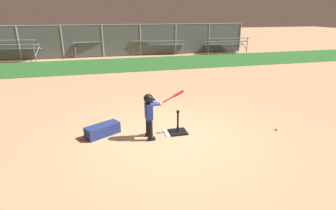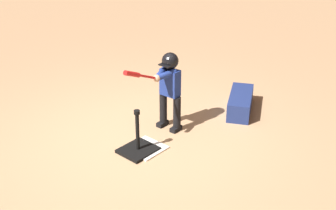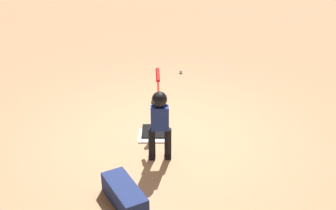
% 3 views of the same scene
% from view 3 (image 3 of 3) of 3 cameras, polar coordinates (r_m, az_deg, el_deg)
% --- Properties ---
extents(ground_plane, '(90.00, 90.00, 0.00)m').
position_cam_3_polar(ground_plane, '(7.67, -0.37, -4.09)').
color(ground_plane, tan).
extents(home_plate, '(0.44, 0.44, 0.02)m').
position_cam_3_polar(home_plate, '(7.73, -1.95, -3.75)').
color(home_plate, white).
rests_on(home_plate, ground_plane).
extents(batting_tee, '(0.45, 0.40, 0.59)m').
position_cam_3_polar(batting_tee, '(7.79, -1.72, -2.92)').
color(batting_tee, black).
rests_on(batting_tee, ground_plane).
extents(batter_child, '(0.98, 0.35, 1.14)m').
position_cam_3_polar(batter_child, '(6.86, -1.03, -1.35)').
color(batter_child, black).
rests_on(batter_child, ground_plane).
extents(baseball, '(0.07, 0.07, 0.07)m').
position_cam_3_polar(baseball, '(10.06, 1.61, 4.13)').
color(baseball, white).
rests_on(baseball, ground_plane).
extents(equipment_bag, '(0.89, 0.69, 0.28)m').
position_cam_3_polar(equipment_bag, '(6.26, -5.34, -10.83)').
color(equipment_bag, navy).
rests_on(equipment_bag, ground_plane).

